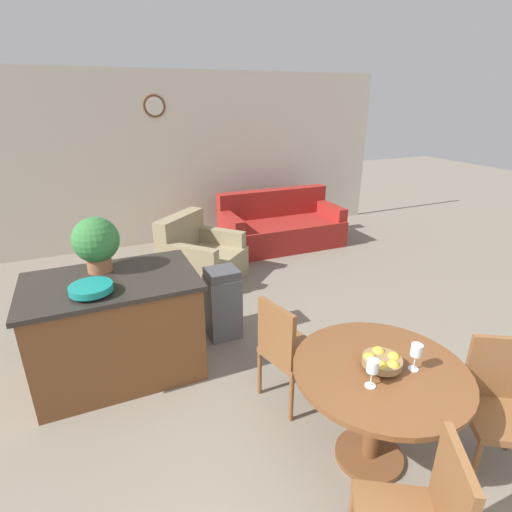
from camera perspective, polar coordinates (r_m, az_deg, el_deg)
name	(u,v)px	position (r m, az deg, el deg)	size (l,w,h in m)	color
wall_back	(161,161)	(6.75, -13.46, 13.11)	(8.00, 0.09, 2.70)	silver
dining_table	(378,390)	(2.79, 17.02, -17.85)	(1.09, 1.09, 0.74)	brown
dining_chair_near_right	(499,402)	(3.13, 31.44, -17.33)	(0.58, 0.58, 0.91)	brown
dining_chair_far_side	(287,348)	(3.18, 4.45, -12.93)	(0.51, 0.51, 0.91)	brown
fruit_bowl	(382,361)	(2.65, 17.60, -14.13)	(0.24, 0.24, 0.10)	olive
wine_glass_left	(373,367)	(2.46, 16.32, -15.02)	(0.07, 0.07, 0.18)	silver
wine_glass_right	(416,351)	(2.67, 21.94, -12.53)	(0.07, 0.07, 0.18)	silver
kitchen_island	(117,327)	(3.70, -19.21, -9.58)	(1.39, 0.89, 0.92)	brown
teal_bowl	(91,288)	(3.27, -22.51, -4.30)	(0.32, 0.32, 0.08)	teal
potted_plant	(96,242)	(3.60, -21.88, 1.88)	(0.39, 0.39, 0.48)	#A36642
trash_bin	(223,303)	(4.07, -4.76, -6.77)	(0.32, 0.29, 0.74)	#56565B
couch	(280,228)	(6.62, 3.52, 4.08)	(1.94, 0.97, 0.87)	maroon
armchair	(200,259)	(5.40, -7.94, -0.36)	(1.25, 1.25, 0.86)	#998966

